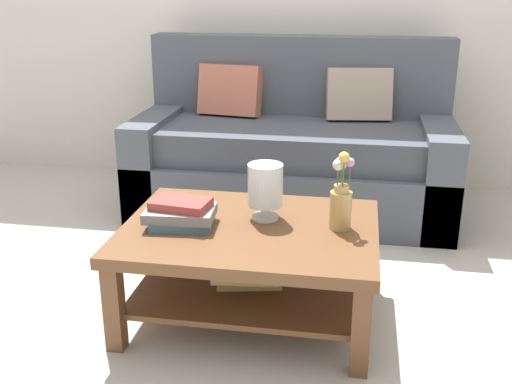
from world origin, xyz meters
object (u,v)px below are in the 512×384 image
Objects in this scene: coffee_table at (250,251)px; book_stack_main at (181,214)px; couch at (293,153)px; glass_hurricane_vase at (265,187)px; flower_pitcher at (341,198)px.

book_stack_main reaches higher than coffee_table.
couch is 7.87× the size of glass_hurricane_vase.
book_stack_main is (-0.32, -1.40, 0.11)m from couch.
coffee_table is 3.18× the size of flower_pitcher.
couch is 1.29m from glass_hurricane_vase.
couch is at bearing 90.92° from glass_hurricane_vase.
coffee_table is 4.34× the size of glass_hurricane_vase.
flower_pitcher reaches higher than book_stack_main.
glass_hurricane_vase is 0.33m from flower_pitcher.
book_stack_main is at bearing -102.71° from couch.
glass_hurricane_vase is at bearing 171.68° from flower_pitcher.
book_stack_main is 0.37m from glass_hurricane_vase.
flower_pitcher is (0.66, 0.09, 0.08)m from book_stack_main.
flower_pitcher is at bearing 7.54° from book_stack_main.
coffee_table is 0.34m from book_stack_main.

